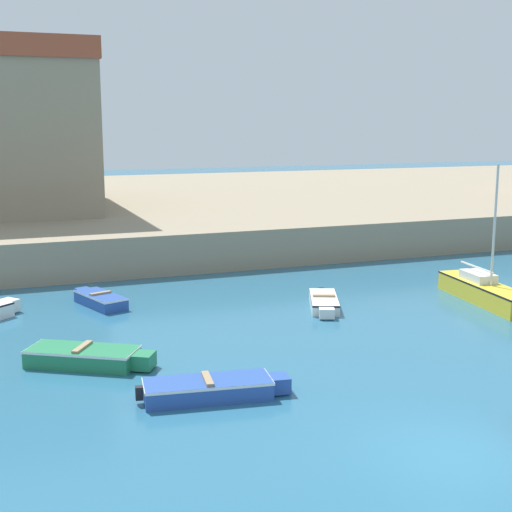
% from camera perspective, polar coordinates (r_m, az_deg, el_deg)
% --- Properties ---
extents(ground_plane, '(200.00, 200.00, 0.00)m').
position_cam_1_polar(ground_plane, '(17.09, 15.38, -15.14)').
color(ground_plane, '#28607F').
extents(quay_seawall, '(120.00, 40.00, 2.01)m').
position_cam_1_polar(quay_seawall, '(54.03, -10.79, 3.74)').
color(quay_seawall, gray).
rests_on(quay_seawall, ground).
extents(dinghy_green_0, '(3.88, 2.93, 0.63)m').
position_cam_1_polar(dinghy_green_0, '(22.55, -13.38, -7.80)').
color(dinghy_green_0, '#237A4C').
rests_on(dinghy_green_0, ground).
extents(dinghy_blue_1, '(1.87, 3.29, 0.57)m').
position_cam_1_polar(dinghy_blue_1, '(29.62, -12.42, -3.37)').
color(dinghy_blue_1, '#284C9E').
rests_on(dinghy_blue_1, ground).
extents(sailboat_yellow_4, '(1.89, 6.17, 5.72)m').
position_cam_1_polar(sailboat_yellow_4, '(30.80, 17.90, -2.69)').
color(sailboat_yellow_4, yellow).
rests_on(sailboat_yellow_4, ground).
extents(dinghy_white_6, '(2.11, 3.48, 0.52)m').
position_cam_1_polar(dinghy_white_6, '(28.70, 5.46, -3.68)').
color(dinghy_white_6, white).
rests_on(dinghy_white_6, ground).
extents(dinghy_blue_7, '(4.19, 1.71, 0.59)m').
position_cam_1_polar(dinghy_blue_7, '(19.54, -3.56, -10.49)').
color(dinghy_blue_7, '#284C9E').
rests_on(dinghy_blue_7, ground).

